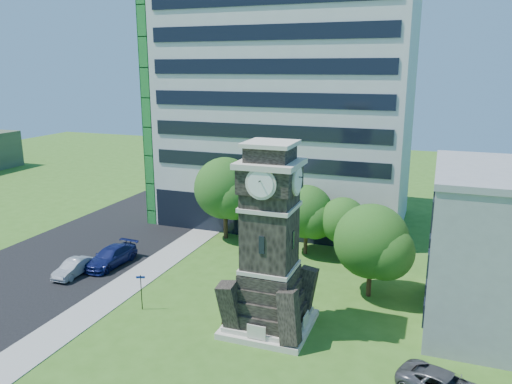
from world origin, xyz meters
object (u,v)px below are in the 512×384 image
at_px(park_bench, 236,323).
at_px(car_street_north, 111,257).
at_px(clock_tower, 270,251).
at_px(car_street_mid, 74,268).
at_px(street_sign, 141,288).

bearing_deg(park_bench, car_street_north, 153.29).
relative_size(clock_tower, car_street_north, 2.26).
bearing_deg(car_street_mid, park_bench, -13.96).
xyz_separation_m(clock_tower, street_sign, (-9.16, -0.80, -3.67)).
bearing_deg(car_street_north, park_bench, -20.36).
xyz_separation_m(car_street_north, street_sign, (6.96, -6.00, 0.83)).
bearing_deg(car_street_mid, street_sign, -21.85).
height_order(clock_tower, street_sign, clock_tower).
xyz_separation_m(car_street_mid, park_bench, (15.78, -3.48, -0.16)).
bearing_deg(street_sign, car_street_north, 118.45).
distance_m(clock_tower, street_sign, 9.89).
bearing_deg(car_street_north, street_sign, -37.16).
bearing_deg(clock_tower, car_street_mid, 172.42).
xyz_separation_m(clock_tower, park_bench, (-1.89, -1.13, -4.78)).
distance_m(clock_tower, car_street_north, 17.51).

